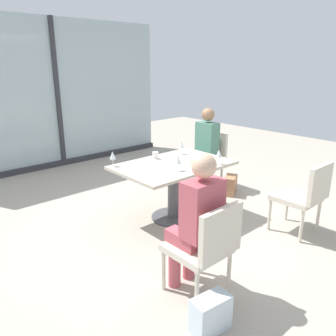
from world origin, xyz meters
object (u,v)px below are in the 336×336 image
Objects in this scene: cell_phone_on_table at (198,166)px; handbag_0 at (230,185)px; person_front_left at (197,218)px; wine_glass_3 at (113,156)px; chair_far_right at (209,156)px; wine_glass_0 at (219,154)px; wine_glass_2 at (178,160)px; wine_glass_1 at (181,145)px; handbag_1 at (211,314)px; coffee_cup at (155,155)px; person_far_right at (204,145)px; chair_front_right at (305,194)px; dining_table_main at (173,177)px; chair_front_left at (206,245)px.

cell_phone_on_table is 0.48× the size of handbag_0.
person_front_left is 1.61m from wine_glass_3.
chair_far_right is 1.28m from wine_glass_0.
wine_glass_2 reaches higher than cell_phone_on_table.
wine_glass_1 is 1.28× the size of cell_phone_on_table.
cell_phone_on_table is (0.75, -0.68, -0.13)m from wine_glass_3.
wine_glass_3 is 0.62× the size of handbag_1.
person_far_right is at bearing 9.59° from coffee_cup.
chair_front_right is 1.43m from handbag_0.
handbag_1 is at bearing -124.84° from cell_phone_on_table.
person_far_right reaches higher than coffee_cup.
wine_glass_2 is 0.79m from wine_glass_3.
wine_glass_3 is at bearing 172.26° from wine_glass_1.
handbag_1 is (-1.22, -1.31, -0.59)m from cell_phone_on_table.
chair_front_right is 2.26m from wine_glass_3.
cell_phone_on_table is at bearing -144.09° from chair_far_right.
chair_front_left is (-0.83, -1.30, -0.07)m from dining_table_main.
dining_table_main is at bearing -145.39° from wine_glass_1.
chair_front_right is at bearing 15.54° from handbag_1.
chair_front_right is at bearing -3.75° from person_front_left.
wine_glass_0 is (0.40, -0.38, 0.30)m from dining_table_main.
handbag_1 is at bearing -121.91° from person_front_left.
chair_front_left is 2.90× the size of handbag_1.
handbag_1 is at bearing -103.25° from wine_glass_3.
person_front_left reaches higher than coffee_cup.
cell_phone_on_table is (0.16, -0.60, -0.04)m from coffee_cup.
person_far_right is 1.50m from wine_glass_2.
wine_glass_2 is at bearing 57.19° from chair_front_left.
handbag_0 is 2.81m from handbag_1.
coffee_cup is at bearing -7.72° from wine_glass_3.
person_front_left is at bearing -139.03° from person_far_right.
wine_glass_1 reaches higher than dining_table_main.
wine_glass_2 is at bearing 62.32° from handbag_1.
wine_glass_0 reaches higher than dining_table_main.
chair_front_left is 4.70× the size of wine_glass_0.
person_front_left is 14.00× the size of coffee_cup.
handbag_0 is at bearing 74.23° from chair_front_right.
wine_glass_2 is (0.68, 1.05, 0.37)m from chair_front_left.
chair_front_left is 0.69× the size of person_front_left.
dining_table_main is 4.66× the size of handbag_0.
person_far_right is at bearing 24.51° from dining_table_main.
cell_phone_on_table is at bearing -63.60° from dining_table_main.
wine_glass_1 reaches higher than cell_phone_on_table.
cell_phone_on_table is (-0.26, 0.10, -0.13)m from wine_glass_0.
wine_glass_1 reaches higher than handbag_1.
chair_front_left is at bearing 56.33° from handbag_1.
wine_glass_0 is at bearing -88.75° from wine_glass_1.
person_far_right reaches higher than cell_phone_on_table.
chair_front_right is (1.67, 0.00, 0.00)m from chair_front_left.
dining_table_main is at bearing 136.13° from wine_glass_0.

